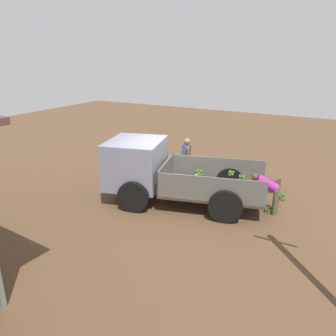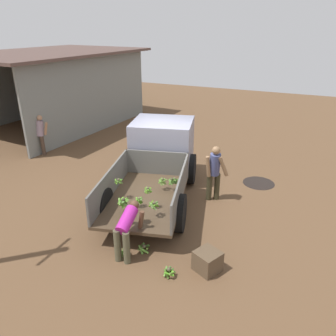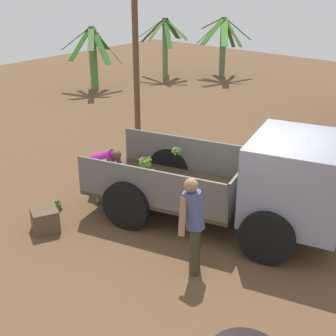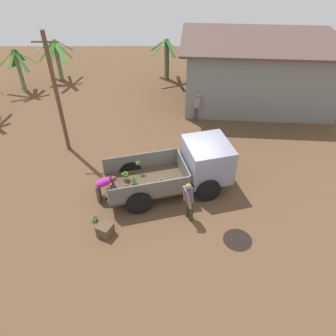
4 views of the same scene
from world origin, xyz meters
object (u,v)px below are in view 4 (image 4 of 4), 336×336
Objects in this scene: utility_pole at (57,95)px; banana_bunch_on_ground_1 at (104,197)px; banana_bunch_on_ground_0 at (110,202)px; banana_bunch_on_ground_2 at (94,218)px; person_worker_loading at (104,186)px; wooden_crate_0 at (105,230)px; person_foreground_visitor at (189,200)px; person_bystander_near_shed at (198,105)px; cargo_truck at (195,165)px.

banana_bunch_on_ground_1 is at bearing -57.34° from utility_pole.
banana_bunch_on_ground_2 is at bearing -119.63° from banana_bunch_on_ground_0.
banana_bunch_on_ground_2 is (-0.26, -1.12, -0.61)m from person_worker_loading.
wooden_crate_0 reaches higher than banana_bunch_on_ground_1.
person_foreground_visitor is 3.34m from person_worker_loading.
person_foreground_visitor is 6.25× the size of banana_bunch_on_ground_0.
banana_bunch_on_ground_2 is at bearing -28.27° from person_foreground_visitor.
person_bystander_near_shed is at bearing 54.18° from person_worker_loading.
person_foreground_visitor reaches higher than person_worker_loading.
banana_bunch_on_ground_2 is at bearing 128.22° from wooden_crate_0.
banana_bunch_on_ground_2 is (-3.77, -2.01, -0.94)m from cargo_truck.
person_worker_loading is 4.33× the size of banana_bunch_on_ground_0.
person_foreground_visitor is at bearing -114.40° from cargo_truck.
person_bystander_near_shed is (6.33, 2.74, -1.93)m from utility_pole.
utility_pole is 4.68× the size of person_worker_loading.
banana_bunch_on_ground_1 is (-3.27, 1.03, -0.82)m from person_foreground_visitor.
banana_bunch_on_ground_2 is (2.05, -4.66, -2.68)m from utility_pole.
banana_bunch_on_ground_0 is 0.44m from banana_bunch_on_ground_1.
utility_pole is 5.75m from banana_bunch_on_ground_2.
wooden_crate_0 is (-2.94, -0.78, -0.71)m from person_foreground_visitor.
person_worker_loading is (-3.19, 0.99, -0.21)m from person_foreground_visitor.
wooden_crate_0 is at bearing -51.78° from banana_bunch_on_ground_2.
person_foreground_visitor is 6.41× the size of banana_bunch_on_ground_1.
banana_bunch_on_ground_2 is (-0.47, -0.83, 0.00)m from banana_bunch_on_ground_0.
cargo_truck is 4.29m from wooden_crate_0.
banana_bunch_on_ground_2 is at bearing -103.54° from person_bystander_near_shed.
wooden_crate_0 is at bearing -79.79° from banana_bunch_on_ground_1.
person_bystander_near_shed reaches higher than wooden_crate_0.
wooden_crate_0 is at bearing -15.55° from person_foreground_visitor.
cargo_truck is 4.47× the size of person_worker_loading.
cargo_truck is 3.80m from banana_bunch_on_ground_1.
banana_bunch_on_ground_2 reaches higher than banana_bunch_on_ground_0.
utility_pole is 20.78× the size of banana_bunch_on_ground_1.
wooden_crate_0 is (0.51, -0.65, 0.11)m from banana_bunch_on_ground_2.
cargo_truck is 19.63× the size of banana_bunch_on_ground_2.
person_worker_loading is at bearing 126.33° from banana_bunch_on_ground_0.
cargo_truck is at bearing 28.07° from banana_bunch_on_ground_2.
person_worker_loading is 4.39× the size of banana_bunch_on_ground_2.
wooden_crate_0 is (-3.26, -2.66, -0.83)m from cargo_truck.
person_foreground_visitor is (5.50, -4.53, -1.86)m from utility_pole.
person_bystander_near_shed is 8.58m from banana_bunch_on_ground_2.
cargo_truck is 1.91m from person_foreground_visitor.
utility_pole reaches higher than person_bystander_near_shed.
cargo_truck is at bearing -78.85° from person_bystander_near_shed.
banana_bunch_on_ground_1 is 1.85m from wooden_crate_0.
person_foreground_visitor is at bearing 14.94° from wooden_crate_0.
banana_bunch_on_ground_1 is at bearing 130.86° from banana_bunch_on_ground_0.
person_foreground_visitor is at bearing -17.58° from banana_bunch_on_ground_1.
wooden_crate_0 is at bearing -98.58° from person_bystander_near_shed.
cargo_truck reaches higher than wooden_crate_0.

